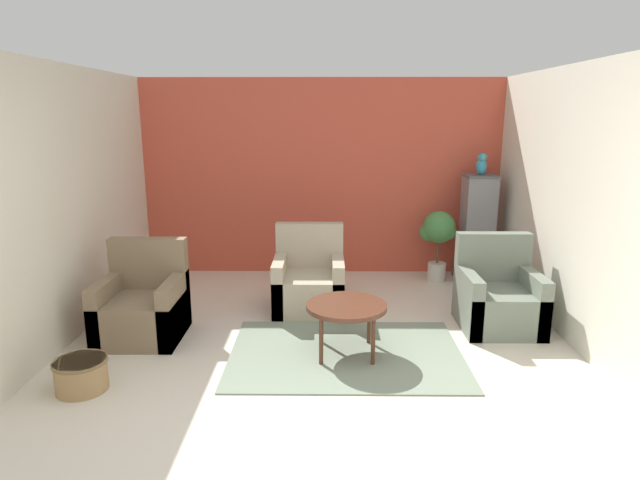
{
  "coord_description": "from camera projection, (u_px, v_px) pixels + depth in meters",
  "views": [
    {
      "loc": [
        0.05,
        -3.1,
        2.05
      ],
      "look_at": [
        0.0,
        1.88,
        0.87
      ],
      "focal_mm": 30.0,
      "sensor_mm": 36.0,
      "label": 1
    }
  ],
  "objects": [
    {
      "name": "wall_left",
      "position": [
        76.0,
        201.0,
        5.05
      ],
      "size": [
        0.06,
        3.76,
        2.49
      ],
      "color": "beige",
      "rests_on": "ground_plane"
    },
    {
      "name": "potted_plant",
      "position": [
        438.0,
        233.0,
        6.61
      ],
      "size": [
        0.44,
        0.4,
        0.89
      ],
      "color": "beige",
      "rests_on": "ground_plane"
    },
    {
      "name": "armchair_right",
      "position": [
        498.0,
        299.0,
        5.22
      ],
      "size": [
        0.73,
        0.73,
        0.89
      ],
      "color": "slate",
      "rests_on": "ground_plane"
    },
    {
      "name": "wicker_basket",
      "position": [
        81.0,
        374.0,
        4.04
      ],
      "size": [
        0.4,
        0.4,
        0.25
      ],
      "color": "#A37F51",
      "rests_on": "ground_plane"
    },
    {
      "name": "wall_back_accent",
      "position": [
        322.0,
        178.0,
        6.89
      ],
      "size": [
        4.68,
        0.06,
        2.49
      ],
      "color": "#C64C38",
      "rests_on": "ground_plane"
    },
    {
      "name": "armchair_left",
      "position": [
        143.0,
        307.0,
        4.99
      ],
      "size": [
        0.73,
        0.73,
        0.89
      ],
      "color": "#7A664C",
      "rests_on": "ground_plane"
    },
    {
      "name": "wall_right",
      "position": [
        566.0,
        202.0,
        5.0
      ],
      "size": [
        0.06,
        3.76,
        2.49
      ],
      "color": "beige",
      "rests_on": "ground_plane"
    },
    {
      "name": "birdcage",
      "position": [
        477.0,
        230.0,
        6.63
      ],
      "size": [
        0.46,
        0.46,
        1.33
      ],
      "color": "#555559",
      "rests_on": "ground_plane"
    },
    {
      "name": "ground_plane",
      "position": [
        317.0,
        436.0,
        3.48
      ],
      "size": [
        20.0,
        20.0,
        0.0
      ],
      "primitive_type": "plane",
      "color": "beige",
      "rests_on": "ground"
    },
    {
      "name": "parrot",
      "position": [
        481.0,
        165.0,
        6.45
      ],
      "size": [
        0.12,
        0.22,
        0.27
      ],
      "color": "teal",
      "rests_on": "birdcage"
    },
    {
      "name": "area_rug",
      "position": [
        346.0,
        353.0,
        4.68
      ],
      "size": [
        2.02,
        1.43,
        0.01
      ],
      "color": "gray",
      "rests_on": "ground_plane"
    },
    {
      "name": "coffee_table",
      "position": [
        346.0,
        309.0,
        4.58
      ],
      "size": [
        0.7,
        0.7,
        0.46
      ],
      "color": "#512D1E",
      "rests_on": "ground_plane"
    },
    {
      "name": "armchair_middle",
      "position": [
        309.0,
        283.0,
        5.71
      ],
      "size": [
        0.73,
        0.73,
        0.89
      ],
      "color": "tan",
      "rests_on": "ground_plane"
    }
  ]
}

